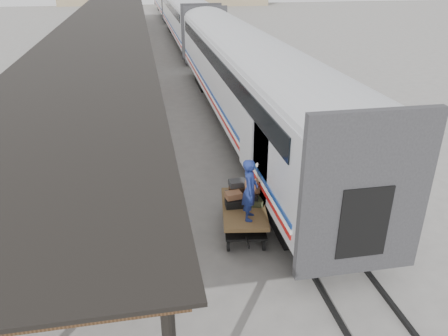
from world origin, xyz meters
TOP-DOWN VIEW (x-y plane):
  - ground at (0.00, 0.00)m, footprint 160.00×160.00m
  - train at (3.19, 33.79)m, footprint 3.45×76.01m
  - canopy at (-3.40, 24.00)m, footprint 4.90×64.30m
  - rails at (3.20, 34.00)m, footprint 1.54×150.00m
  - baggage_cart at (1.20, -0.81)m, footprint 1.60×2.56m
  - suitcase_stack at (1.21, -0.44)m, footprint 1.27×1.17m
  - luggage_tug at (-2.06, 14.49)m, footprint 0.98×1.55m
  - porter at (1.20, -1.46)m, footprint 0.61×0.75m
  - pedestrian at (-2.82, 12.81)m, footprint 1.02×0.46m

SIDE VIEW (x-z plane):
  - ground at x=0.00m, z-range 0.00..0.00m
  - rails at x=3.20m, z-range 0.00..0.12m
  - luggage_tug at x=-2.06m, z-range -0.06..1.29m
  - baggage_cart at x=1.20m, z-range 0.22..1.08m
  - pedestrian at x=-2.82m, z-range 0.00..1.71m
  - suitcase_stack at x=1.21m, z-range 0.77..1.36m
  - porter at x=1.20m, z-range 0.86..2.64m
  - train at x=3.19m, z-range 0.69..4.70m
  - canopy at x=-3.40m, z-range 1.93..6.08m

